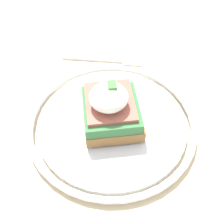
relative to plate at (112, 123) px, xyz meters
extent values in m
cube|color=#C6B28E|center=(0.02, -0.03, -0.02)|extent=(1.10, 0.85, 0.03)
cylinder|color=#C6B28E|center=(-0.47, 0.34, -0.39)|extent=(0.06, 0.06, 0.71)
cylinder|color=silver|center=(0.00, 0.00, 0.00)|extent=(0.23, 0.23, 0.01)
torus|color=white|center=(0.00, 0.00, 0.00)|extent=(0.27, 0.27, 0.01)
cube|color=olive|center=(0.00, 0.00, 0.02)|extent=(0.09, 0.09, 0.02)
cube|color=#38703D|center=(0.00, 0.00, 0.04)|extent=(0.09, 0.08, 0.02)
cube|color=#9E5647|center=(0.00, 0.00, 0.05)|extent=(0.08, 0.07, 0.01)
ellipsoid|color=white|center=(0.01, -0.01, 0.07)|extent=(0.05, 0.06, 0.03)
cylinder|color=#EAD166|center=(-0.06, -0.01, 0.01)|extent=(0.05, 0.05, 0.00)
cube|color=#47843D|center=(0.00, 0.00, 0.08)|extent=(0.02, 0.01, 0.00)
cube|color=silver|center=(-0.17, -0.02, -0.01)|extent=(0.04, 0.12, 0.00)
cube|color=silver|center=(-0.15, 0.06, -0.01)|extent=(0.03, 0.04, 0.00)
camera|label=1|loc=(0.27, -0.03, 0.35)|focal=45.00mm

